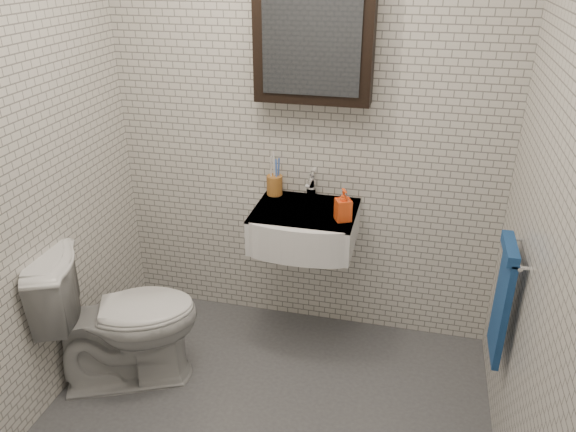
% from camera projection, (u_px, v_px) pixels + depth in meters
% --- Properties ---
extents(ground, '(2.20, 2.00, 0.01)m').
position_uv_depth(ground, '(260.00, 432.00, 2.72)').
color(ground, '#47494E').
rests_on(ground, ground).
extents(room_shell, '(2.22, 2.02, 2.51)m').
position_uv_depth(room_shell, '(251.00, 143.00, 2.09)').
color(room_shell, silver).
rests_on(room_shell, ground).
extents(washbasin, '(0.55, 0.50, 0.20)m').
position_uv_depth(washbasin, '(303.00, 228.00, 3.03)').
color(washbasin, white).
rests_on(washbasin, room_shell).
extents(faucet, '(0.06, 0.20, 0.15)m').
position_uv_depth(faucet, '(311.00, 187.00, 3.13)').
color(faucet, silver).
rests_on(faucet, washbasin).
extents(mirror_cabinet, '(0.60, 0.15, 0.60)m').
position_uv_depth(mirror_cabinet, '(314.00, 43.00, 2.79)').
color(mirror_cabinet, black).
rests_on(mirror_cabinet, room_shell).
extents(towel_rail, '(0.09, 0.30, 0.58)m').
position_uv_depth(towel_rail, '(503.00, 296.00, 2.50)').
color(towel_rail, silver).
rests_on(towel_rail, room_shell).
extents(toothbrush_cup, '(0.09, 0.09, 0.25)m').
position_uv_depth(toothbrush_cup, '(275.00, 184.00, 3.19)').
color(toothbrush_cup, '#A46629').
rests_on(toothbrush_cup, washbasin).
extents(soap_bottle, '(0.10, 0.10, 0.17)m').
position_uv_depth(soap_bottle, '(343.00, 205.00, 2.88)').
color(soap_bottle, orange).
rests_on(soap_bottle, washbasin).
extents(toilet, '(0.89, 0.72, 0.79)m').
position_uv_depth(toilet, '(121.00, 317.00, 2.91)').
color(toilet, white).
rests_on(toilet, ground).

